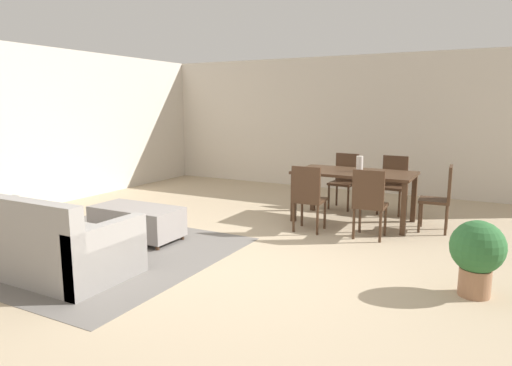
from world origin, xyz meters
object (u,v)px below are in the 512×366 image
dining_chair_far_left (345,178)px  dining_chair_far_right (393,181)px  ottoman_table (137,221)px  potted_plant (477,252)px  dining_chair_near_left (308,195)px  dining_table (354,177)px  couch (34,243)px  dining_chair_head_east (441,195)px  dining_chair_near_right (369,200)px  vase_centerpiece (360,164)px

dining_chair_far_left → dining_chair_far_right: 0.80m
ottoman_table → potted_plant: (3.98, 0.09, 0.17)m
dining_chair_far_left → dining_chair_near_left: bearing=-89.8°
ottoman_table → dining_table: size_ratio=0.69×
couch → dining_chair_near_left: 3.39m
dining_chair_far_left → dining_chair_far_right: bearing=1.2°
dining_chair_head_east → ottoman_table: bearing=-147.0°
dining_chair_far_right → potted_plant: bearing=-65.6°
couch → dining_chair_near_left: size_ratio=2.38×
dining_chair_near_left → dining_chair_near_right: 0.83m
dining_chair_near_left → dining_chair_far_left: size_ratio=1.00×
ottoman_table → potted_plant: bearing=1.3°
dining_table → vase_centerpiece: vase_centerpiece is taller
dining_table → vase_centerpiece: 0.21m
dining_table → dining_chair_near_left: (-0.40, -0.85, -0.15)m
potted_plant → couch: bearing=-160.9°
couch → dining_chair_head_east: dining_chair_head_east is taller
dining_chair_near_right → vase_centerpiece: vase_centerpiece is taller
dining_table → couch: bearing=-124.2°
vase_centerpiece → dining_chair_near_right: bearing=-66.0°
ottoman_table → dining_chair_head_east: 4.11m
vase_centerpiece → couch: bearing=-124.6°
dining_chair_head_east → vase_centerpiece: vase_centerpiece is taller
dining_chair_far_right → vase_centerpiece: size_ratio=4.04×
ottoman_table → dining_chair_near_left: size_ratio=1.28×
dining_chair_near_left → potted_plant: (2.14, -1.27, -0.11)m
dining_table → potted_plant: 2.76m
ottoman_table → dining_chair_far_left: dining_chair_far_left is taller
ottoman_table → dining_chair_far_left: 3.57m
dining_chair_far_left → vase_centerpiece: (0.46, -0.81, 0.35)m
dining_chair_near_left → potted_plant: dining_chair_near_left is taller
dining_chair_near_right → potted_plant: dining_chair_near_right is taller
ottoman_table → dining_chair_near_left: dining_chair_near_left is taller
dining_chair_near_left → dining_chair_head_east: size_ratio=1.00×
dining_chair_far_right → couch: bearing=-122.5°
couch → potted_plant: couch is taller
dining_chair_near_right → potted_plant: bearing=-45.1°
ottoman_table → dining_chair_far_left: size_ratio=1.28×
dining_chair_far_right → ottoman_table: bearing=-130.6°
dining_chair_far_right → dining_chair_head_east: same height
dining_chair_near_right → couch: bearing=-135.9°
dining_chair_near_left → dining_chair_far_left: (-0.01, 1.69, 0.00)m
dining_chair_near_left → vase_centerpiece: (0.46, 0.88, 0.35)m
potted_plant → dining_chair_near_left: bearing=149.4°
dining_table → dining_chair_far_right: size_ratio=1.87×
dining_chair_near_right → dining_chair_far_left: same height
dining_table → vase_centerpiece: size_ratio=7.53×
dining_chair_far_left → ottoman_table: bearing=-120.9°
ottoman_table → vase_centerpiece: bearing=44.4°
dining_chair_near_left → dining_chair_near_right: same height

